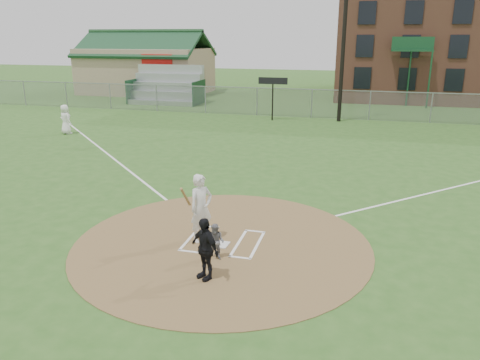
% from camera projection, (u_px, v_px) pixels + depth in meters
% --- Properties ---
extents(ground, '(140.00, 140.00, 0.00)m').
position_uv_depth(ground, '(222.00, 244.00, 13.29)').
color(ground, '#2D571E').
rests_on(ground, ground).
extents(dirt_circle, '(8.40, 8.40, 0.02)m').
position_uv_depth(dirt_circle, '(222.00, 243.00, 13.29)').
color(dirt_circle, olive).
rests_on(dirt_circle, ground).
extents(home_plate, '(0.48, 0.48, 0.03)m').
position_uv_depth(home_plate, '(220.00, 244.00, 13.18)').
color(home_plate, silver).
rests_on(home_plate, dirt_circle).
extents(foul_line_third, '(17.04, 17.04, 0.01)m').
position_uv_depth(foul_line_third, '(105.00, 151.00, 23.80)').
color(foul_line_third, white).
rests_on(foul_line_third, ground).
extents(catcher, '(0.50, 0.41, 0.98)m').
position_uv_depth(catcher, '(216.00, 242.00, 12.22)').
color(catcher, slate).
rests_on(catcher, dirt_circle).
extents(umpire, '(0.98, 0.81, 1.56)m').
position_uv_depth(umpire, '(205.00, 249.00, 11.17)').
color(umpire, black).
rests_on(umpire, dirt_circle).
extents(ondeck_player, '(1.01, 0.86, 1.74)m').
position_uv_depth(ondeck_player, '(66.00, 119.00, 27.82)').
color(ondeck_player, white).
rests_on(ondeck_player, ground).
extents(batters_boxes, '(2.08, 1.88, 0.01)m').
position_uv_depth(batters_boxes, '(224.00, 241.00, 13.43)').
color(batters_boxes, white).
rests_on(batters_boxes, dirt_circle).
extents(batter_at_plate, '(0.81, 1.13, 1.97)m').
position_uv_depth(batter_at_plate, '(201.00, 208.00, 13.19)').
color(batter_at_plate, silver).
rests_on(batter_at_plate, dirt_circle).
extents(outfield_fence, '(56.08, 0.08, 2.03)m').
position_uv_depth(outfield_fence, '(312.00, 103.00, 33.30)').
color(outfield_fence, slate).
rests_on(outfield_fence, ground).
extents(bleachers, '(6.08, 3.20, 3.20)m').
position_uv_depth(bleachers, '(166.00, 85.00, 40.19)').
color(bleachers, '#B7BABF').
rests_on(bleachers, ground).
extents(clubhouse, '(12.20, 8.71, 6.23)m').
position_uv_depth(clubhouse, '(147.00, 69.00, 47.44)').
color(clubhouse, tan).
rests_on(clubhouse, ground).
extents(light_pole, '(1.20, 0.30, 12.22)m').
position_uv_depth(light_pole, '(345.00, 20.00, 30.23)').
color(light_pole, black).
rests_on(light_pole, ground).
extents(scoreboard_sign, '(2.00, 0.10, 2.93)m').
position_uv_depth(scoreboard_sign, '(273.00, 85.00, 31.84)').
color(scoreboard_sign, black).
rests_on(scoreboard_sign, ground).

